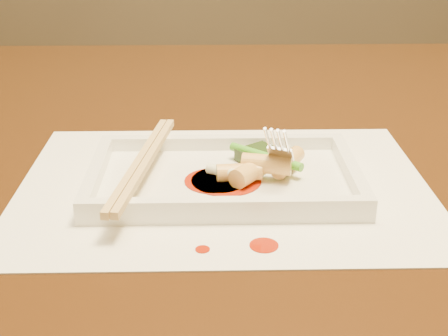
{
  "coord_description": "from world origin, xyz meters",
  "views": [
    {
      "loc": [
        -0.04,
        -0.7,
        1.02
      ],
      "look_at": [
        -0.02,
        -0.15,
        0.77
      ],
      "focal_mm": 50.0,
      "sensor_mm": 36.0,
      "label": 1
    }
  ],
  "objects_px": {
    "table": "(240,205)",
    "chopstick_a": "(139,162)",
    "plate_base": "(224,181)",
    "placemat": "(224,185)",
    "fork": "(297,99)"
  },
  "relations": [
    {
      "from": "plate_base",
      "to": "chopstick_a",
      "type": "bearing_deg",
      "value": 180.0
    },
    {
      "from": "plate_base",
      "to": "placemat",
      "type": "bearing_deg",
      "value": 0.0
    },
    {
      "from": "table",
      "to": "fork",
      "type": "relative_size",
      "value": 10.0
    },
    {
      "from": "placemat",
      "to": "fork",
      "type": "relative_size",
      "value": 2.86
    },
    {
      "from": "placemat",
      "to": "fork",
      "type": "height_order",
      "value": "fork"
    },
    {
      "from": "plate_base",
      "to": "chopstick_a",
      "type": "distance_m",
      "value": 0.08
    },
    {
      "from": "plate_base",
      "to": "fork",
      "type": "relative_size",
      "value": 1.86
    },
    {
      "from": "table",
      "to": "fork",
      "type": "distance_m",
      "value": 0.23
    },
    {
      "from": "chopstick_a",
      "to": "fork",
      "type": "height_order",
      "value": "fork"
    },
    {
      "from": "table",
      "to": "plate_base",
      "type": "distance_m",
      "value": 0.19
    },
    {
      "from": "table",
      "to": "chopstick_a",
      "type": "height_order",
      "value": "chopstick_a"
    },
    {
      "from": "table",
      "to": "placemat",
      "type": "distance_m",
      "value": 0.18
    },
    {
      "from": "chopstick_a",
      "to": "plate_base",
      "type": "bearing_deg",
      "value": 0.0
    },
    {
      "from": "chopstick_a",
      "to": "table",
      "type": "bearing_deg",
      "value": 55.0
    },
    {
      "from": "placemat",
      "to": "fork",
      "type": "xyz_separation_m",
      "value": [
        0.07,
        0.02,
        0.08
      ]
    }
  ]
}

